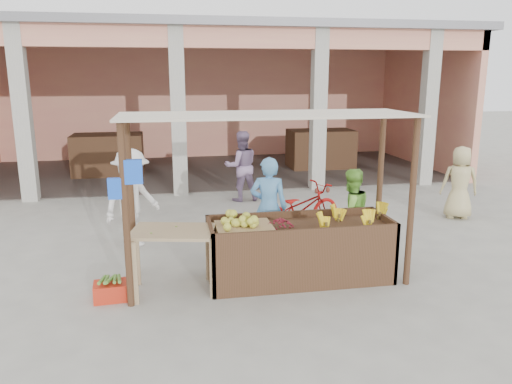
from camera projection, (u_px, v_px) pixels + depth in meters
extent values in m
plane|color=gray|center=(265.00, 281.00, 7.17)|extent=(60.00, 60.00, 0.00)
cube|color=#E69C78|center=(202.00, 100.00, 17.63)|extent=(14.00, 0.20, 4.00)
cube|color=#E69C78|center=(423.00, 103.00, 16.06)|extent=(0.20, 6.00, 4.00)
cube|color=#E69C78|center=(218.00, 37.00, 11.72)|extent=(14.00, 0.30, 0.50)
cube|color=slate|center=(208.00, 32.00, 14.37)|extent=(14.40, 6.40, 0.20)
cube|color=#B5B1A6|center=(23.00, 115.00, 11.33)|extent=(0.35, 0.35, 4.00)
cube|color=#B5B1A6|center=(178.00, 113.00, 11.95)|extent=(0.35, 0.35, 4.00)
cube|color=#B5B1A6|center=(318.00, 111.00, 12.56)|extent=(0.35, 0.35, 4.00)
cube|color=#B5B1A6|center=(428.00, 110.00, 13.08)|extent=(0.35, 0.35, 4.00)
cube|color=#4A2D1D|center=(108.00, 155.00, 14.65)|extent=(2.00, 1.20, 1.20)
cube|color=#4A2D1D|center=(321.00, 149.00, 15.78)|extent=(2.00, 1.20, 1.20)
cube|color=#4A2D1D|center=(299.00, 253.00, 7.17)|extent=(2.60, 0.95, 0.80)
cylinder|color=#4A2D1D|center=(126.00, 218.00, 6.15)|extent=(0.09, 0.09, 2.35)
cylinder|color=#4A2D1D|center=(412.00, 204.00, 6.81)|extent=(0.09, 0.09, 2.35)
cylinder|color=#4A2D1D|center=(131.00, 198.00, 7.15)|extent=(0.09, 0.09, 2.35)
cylinder|color=#4A2D1D|center=(380.00, 187.00, 7.82)|extent=(0.09, 0.09, 2.35)
cube|color=beige|center=(268.00, 115.00, 6.71)|extent=(4.00, 1.35, 0.03)
cube|color=blue|center=(133.00, 172.00, 6.04)|extent=(0.22, 0.08, 0.30)
cube|color=blue|center=(116.00, 189.00, 6.04)|extent=(0.18, 0.07, 0.26)
cube|color=#A27F53|center=(244.00, 228.00, 6.90)|extent=(0.78, 0.67, 0.06)
ellipsoid|color=yellow|center=(244.00, 221.00, 6.87)|extent=(0.66, 0.58, 0.15)
ellipsoid|color=maroon|center=(280.00, 223.00, 7.01)|extent=(0.43, 0.35, 0.14)
cube|color=tan|center=(172.00, 231.00, 6.65)|extent=(1.21, 0.93, 0.04)
cube|color=tan|center=(135.00, 274.00, 6.37)|extent=(0.06, 0.06, 0.84)
cube|color=tan|center=(212.00, 268.00, 6.54)|extent=(0.06, 0.06, 0.84)
cube|color=tan|center=(138.00, 257.00, 6.96)|extent=(0.06, 0.06, 0.84)
cube|color=tan|center=(208.00, 252.00, 7.14)|extent=(0.06, 0.06, 0.84)
cube|color=red|center=(111.00, 291.00, 6.57)|extent=(0.47, 0.36, 0.23)
ellipsoid|color=maroon|center=(317.00, 183.00, 12.40)|extent=(0.39, 0.39, 0.53)
ellipsoid|color=maroon|center=(328.00, 182.00, 12.50)|extent=(0.39, 0.39, 0.53)
imported|color=#589AD5|center=(269.00, 204.00, 7.98)|extent=(0.78, 0.67, 1.75)
imported|color=#83CF47|center=(351.00, 211.00, 8.00)|extent=(0.82, 0.60, 1.53)
imported|color=#A30F0C|center=(300.00, 208.00, 9.24)|extent=(1.30, 1.96, 0.97)
imported|color=silver|center=(132.00, 195.00, 8.42)|extent=(1.27, 1.22, 1.83)
imported|color=tan|center=(460.00, 179.00, 10.16)|extent=(0.93, 0.77, 1.66)
imported|color=gray|center=(241.00, 163.00, 11.58)|extent=(0.91, 0.57, 1.79)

